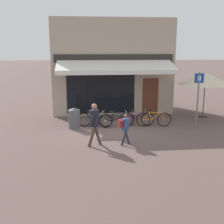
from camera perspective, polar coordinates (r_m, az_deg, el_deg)
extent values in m
plane|color=brown|center=(13.03, -0.97, -3.93)|extent=(160.00, 160.00, 0.00)
cube|color=tan|center=(17.19, -0.09, 9.29)|extent=(6.92, 3.00, 5.39)
cube|color=black|center=(15.78, -2.27, 3.67)|extent=(3.80, 0.04, 2.20)
cube|color=#5B2D1E|center=(16.24, 7.78, 3.12)|extent=(0.90, 0.04, 2.10)
cube|color=#282623|center=(15.65, 0.50, 10.84)|extent=(6.57, 0.06, 0.44)
cube|color=white|center=(14.88, 0.85, 9.48)|extent=(6.23, 1.64, 0.50)
cube|color=white|center=(14.10, 1.25, 7.97)|extent=(6.23, 0.03, 0.20)
cylinder|color=#47494F|center=(13.84, 2.73, -0.59)|extent=(3.48, 0.04, 0.04)
cylinder|color=#47494F|center=(13.75, -4.25, -1.88)|extent=(0.04, 0.04, 0.55)
cylinder|color=#47494F|center=(14.25, 9.44, -1.49)|extent=(0.04, 0.04, 0.55)
torus|color=black|center=(13.52, -1.41, -1.84)|extent=(0.66, 0.29, 0.67)
cylinder|color=#9E9EA3|center=(13.52, -1.41, -1.84)|extent=(0.09, 0.08, 0.07)
torus|color=black|center=(13.82, -5.71, -1.57)|extent=(0.66, 0.29, 0.67)
cylinder|color=#9E9EA3|center=(13.82, -5.71, -1.57)|extent=(0.09, 0.08, 0.07)
cylinder|color=#23703D|center=(13.59, -3.07, -1.12)|extent=(0.58, 0.22, 0.36)
cylinder|color=#23703D|center=(13.57, -3.23, -0.40)|extent=(0.63, 0.25, 0.05)
cylinder|color=#23703D|center=(13.68, -4.39, -1.01)|extent=(0.12, 0.08, 0.35)
cylinder|color=#23703D|center=(13.76, -4.97, -1.65)|extent=(0.37, 0.16, 0.05)
cylinder|color=#23703D|center=(13.74, -5.14, -0.93)|extent=(0.32, 0.13, 0.35)
cylinder|color=#23703D|center=(13.50, -1.65, -1.17)|extent=(0.15, 0.09, 0.33)
cylinder|color=#9E9EA3|center=(13.66, -4.62, -0.08)|extent=(0.06, 0.05, 0.11)
cube|color=black|center=(13.65, -4.68, 0.21)|extent=(0.26, 0.18, 0.05)
cylinder|color=#9E9EA3|center=(13.47, -1.89, -0.21)|extent=(0.03, 0.04, 0.14)
cylinder|color=#9E9EA3|center=(13.46, -1.89, 0.08)|extent=(0.19, 0.50, 0.04)
torus|color=black|center=(13.80, 3.31, -1.59)|extent=(0.65, 0.07, 0.65)
cylinder|color=#9E9EA3|center=(13.80, 3.31, -1.59)|extent=(0.07, 0.06, 0.07)
torus|color=black|center=(13.67, -1.18, -1.72)|extent=(0.65, 0.07, 0.65)
cylinder|color=#9E9EA3|center=(13.67, -1.18, -1.72)|extent=(0.07, 0.06, 0.07)
cylinder|color=black|center=(13.70, 1.62, -1.07)|extent=(0.60, 0.04, 0.35)
cylinder|color=black|center=(13.65, 1.46, -0.40)|extent=(0.67, 0.04, 0.05)
cylinder|color=black|center=(13.66, 0.24, -1.07)|extent=(0.12, 0.05, 0.34)
cylinder|color=black|center=(13.68, -0.39, -1.73)|extent=(0.38, 0.04, 0.05)
cylinder|color=black|center=(13.63, -0.55, -1.06)|extent=(0.32, 0.05, 0.34)
cylinder|color=black|center=(13.75, 3.07, -1.00)|extent=(0.15, 0.05, 0.32)
cylinder|color=#9E9EA3|center=(13.59, 0.01, -0.20)|extent=(0.06, 0.03, 0.11)
cube|color=black|center=(13.57, -0.05, 0.09)|extent=(0.24, 0.10, 0.05)
cylinder|color=#9E9EA3|center=(13.68, 2.84, -0.11)|extent=(0.03, 0.03, 0.14)
cylinder|color=#9E9EA3|center=(13.66, 2.85, 0.18)|extent=(0.03, 0.52, 0.04)
torus|color=black|center=(13.98, 7.25, -1.44)|extent=(0.67, 0.16, 0.67)
cylinder|color=#9E9EA3|center=(13.98, 7.25, -1.44)|extent=(0.08, 0.07, 0.07)
torus|color=black|center=(13.94, 2.96, -1.40)|extent=(0.67, 0.16, 0.67)
cylinder|color=#9E9EA3|center=(13.94, 2.96, -1.40)|extent=(0.08, 0.07, 0.07)
cylinder|color=#892D7A|center=(13.91, 5.64, -0.83)|extent=(0.58, 0.13, 0.36)
cylinder|color=#892D7A|center=(13.87, 5.49, -0.14)|extent=(0.64, 0.14, 0.05)
cylinder|color=#892D7A|center=(13.90, 4.31, -0.79)|extent=(0.11, 0.04, 0.35)
cylinder|color=#892D7A|center=(13.94, 3.71, -1.44)|extent=(0.37, 0.09, 0.05)
cylinder|color=#892D7A|center=(13.90, 3.56, -0.75)|extent=(0.31, 0.09, 0.35)
cylinder|color=#892D7A|center=(13.93, 7.04, -0.82)|extent=(0.15, 0.05, 0.33)
cylinder|color=#9E9EA3|center=(13.85, 4.11, 0.11)|extent=(0.06, 0.03, 0.11)
cube|color=black|center=(13.83, 4.05, 0.39)|extent=(0.25, 0.14, 0.05)
cylinder|color=#9E9EA3|center=(13.87, 6.83, 0.10)|extent=(0.03, 0.03, 0.14)
cylinder|color=#9E9EA3|center=(13.86, 6.83, 0.38)|extent=(0.11, 0.52, 0.03)
torus|color=black|center=(13.98, 10.53, -1.50)|extent=(0.70, 0.14, 0.70)
cylinder|color=#9E9EA3|center=(13.98, 10.53, -1.50)|extent=(0.08, 0.07, 0.07)
torus|color=black|center=(13.82, 6.39, -1.53)|extent=(0.70, 0.14, 0.70)
cylinder|color=#9E9EA3|center=(13.82, 6.39, -1.53)|extent=(0.08, 0.07, 0.07)
cylinder|color=orange|center=(13.88, 8.99, -0.89)|extent=(0.57, 0.07, 0.37)
cylinder|color=orange|center=(13.84, 8.85, -0.16)|extent=(0.63, 0.09, 0.05)
cylinder|color=orange|center=(13.83, 7.71, -0.86)|extent=(0.12, 0.06, 0.37)
cylinder|color=orange|center=(13.84, 7.12, -1.56)|extent=(0.36, 0.07, 0.05)
cylinder|color=orange|center=(13.80, 6.98, -0.83)|extent=(0.31, 0.05, 0.36)
cylinder|color=orange|center=(13.94, 10.33, -0.85)|extent=(0.15, 0.06, 0.34)
cylinder|color=#9E9EA3|center=(13.78, 7.52, 0.08)|extent=(0.06, 0.04, 0.11)
cube|color=black|center=(13.76, 7.46, 0.36)|extent=(0.25, 0.12, 0.05)
cylinder|color=#9E9EA3|center=(13.89, 10.13, 0.10)|extent=(0.03, 0.03, 0.14)
cylinder|color=#9E9EA3|center=(13.87, 10.14, 0.38)|extent=(0.07, 0.52, 0.05)
cylinder|color=#47382D|center=(11.17, -2.97, -4.67)|extent=(0.35, 0.13, 0.84)
cylinder|color=#47382D|center=(10.96, -4.11, -5.02)|extent=(0.35, 0.13, 0.84)
cylinder|color=black|center=(10.87, -3.59, -1.21)|extent=(0.37, 0.37, 0.64)
sphere|color=#A87A5B|center=(10.76, -3.62, 1.15)|extent=(0.21, 0.21, 0.21)
cylinder|color=black|center=(10.66, -4.01, -1.50)|extent=(0.30, 0.18, 0.57)
cylinder|color=black|center=(11.05, -3.40, -0.19)|extent=(0.23, 0.20, 0.29)
cylinder|color=#A87A5B|center=(11.02, -3.24, 0.23)|extent=(0.15, 0.20, 0.43)
cube|color=black|center=(10.93, -3.35, 1.23)|extent=(0.02, 0.07, 0.14)
cylinder|color=#282D47|center=(11.30, 3.09, -5.01)|extent=(0.27, 0.12, 0.62)
cylinder|color=#282D47|center=(11.12, 2.43, -5.31)|extent=(0.27, 0.12, 0.62)
cylinder|color=#334C7F|center=(11.06, 2.79, -2.54)|extent=(0.31, 0.31, 0.47)
sphere|color=brown|center=(10.97, 2.81, -0.84)|extent=(0.16, 0.16, 0.16)
cylinder|color=#334C7F|center=(10.89, 2.66, -2.78)|extent=(0.23, 0.15, 0.42)
cylinder|color=#334C7F|center=(11.23, 2.92, -2.31)|extent=(0.23, 0.15, 0.42)
cube|color=maroon|center=(10.99, 1.73, -2.32)|extent=(0.16, 0.25, 0.28)
cylinder|color=#515459|center=(13.52, -7.67, -1.45)|extent=(0.55, 0.55, 0.90)
cone|color=#33353A|center=(13.41, -7.74, 0.65)|extent=(0.57, 0.57, 0.11)
cylinder|color=slate|center=(13.62, 17.00, 2.10)|extent=(0.07, 0.07, 2.71)
cube|color=#14429E|center=(13.46, 17.32, 6.59)|extent=(0.44, 0.02, 0.44)
cube|color=white|center=(13.45, 17.34, 6.58)|extent=(0.14, 0.01, 0.22)
cylinder|color=#4C3D2D|center=(16.33, 18.22, 3.20)|extent=(0.05, 0.05, 2.42)
cone|color=beige|center=(16.21, 18.45, 6.47)|extent=(2.86, 2.86, 0.64)
cylinder|color=#262628|center=(16.55, 17.94, -0.82)|extent=(0.44, 0.44, 0.06)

